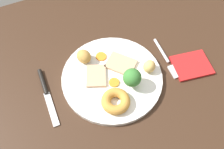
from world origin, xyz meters
TOP-DOWN VIEW (x-y plane):
  - dining_table at (0.00, 0.00)cm, footprint 120.00×84.00cm
  - dinner_plate at (2.75, 1.84)cm, footprint 29.04×29.04cm
  - meat_slice_main at (-1.34, -0.73)cm, footprint 9.98×10.21cm
  - meat_slice_under at (6.89, -0.44)cm, footprint 7.90×8.83cm
  - yorkshire_pudding at (5.39, 9.95)cm, footprint 7.77×7.77cm
  - roast_potato_left at (7.90, -6.72)cm, footprint 5.43×5.77cm
  - roast_potato_right at (-7.91, 4.22)cm, footprint 5.08×4.90cm
  - carrot_coin_front at (3.09, 4.04)cm, footprint 2.94×2.94cm
  - carrot_coin_back at (2.89, -5.80)cm, footprint 3.16×3.16cm
  - broccoli_floret at (-1.06, 6.54)cm, footprint 5.08×5.08cm
  - fork at (-15.23, 2.56)cm, footprint 2.53×15.31cm
  - knife at (21.47, -1.94)cm, footprint 2.05×18.54cm
  - folded_napkin at (-20.91, 7.68)cm, footprint 12.40×10.78cm

SIDE VIEW (x-z plane):
  - dining_table at x=0.00cm, z-range 0.00..3.60cm
  - fork at x=-15.23cm, z-range 3.54..4.44cm
  - folded_napkin at x=-20.91cm, z-range 3.60..4.40cm
  - knife at x=21.47cm, z-range 3.45..4.65cm
  - dinner_plate at x=2.75cm, z-range 3.60..5.00cm
  - carrot_coin_front at x=3.09cm, z-range 5.00..5.41cm
  - carrot_coin_back at x=2.89cm, z-range 5.00..5.42cm
  - meat_slice_main at x=-1.34cm, z-range 5.00..5.80cm
  - meat_slice_under at x=6.89cm, z-range 5.00..5.80cm
  - yorkshire_pudding at x=5.39cm, z-range 5.00..7.56cm
  - roast_potato_right at x=-7.91cm, z-range 5.00..8.52cm
  - roast_potato_left at x=7.90cm, z-range 5.00..8.89cm
  - broccoli_floret at x=-1.06cm, z-range 5.55..11.86cm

